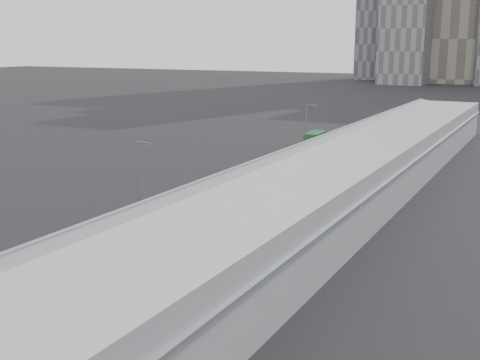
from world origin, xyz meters
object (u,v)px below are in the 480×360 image
Objects in this scene: bus_2 at (113,255)px; bus_3 at (182,219)px; bus_4 at (245,191)px; bus_6 at (331,155)px; street_lamp_near at (139,177)px; street_lamp_far at (307,124)px; shipping_container at (315,139)px; bus_7 at (359,140)px; suv at (358,132)px; bus_5 at (303,167)px.

bus_3 is (-0.59, 11.42, 0.07)m from bus_2.
bus_4 is (-0.45, 24.84, 0.17)m from bus_2.
street_lamp_near is (-6.89, -40.83, 3.60)m from bus_6.
street_lamp_far reaches higher than bus_4.
bus_6 is at bearing -63.93° from shipping_container.
bus_2 is 53.19m from bus_6.
bus_3 is at bearing -91.77° from bus_7.
shipping_container is at bearing -91.94° from suv.
street_lamp_near is (-6.64, -29.41, 3.60)m from bus_5.
bus_4 is 1.57× the size of street_lamp_near.
bus_4 is 14.33m from street_lamp_near.
bus_4 is at bearing -91.71° from bus_7.
bus_7 reaches higher than bus_6.
bus_7 is at bearing 1.13° from shipping_container.
bus_7 is (-0.30, 27.99, 0.10)m from bus_5.
bus_6 is at bearing 80.42° from street_lamp_near.
street_lamp_far reaches higher than bus_3.
bus_7 is at bearing -64.79° from suv.
street_lamp_near reaches higher than bus_6.
street_lamp_far reaches higher than bus_7.
bus_5 is at bearing -75.08° from suv.
bus_3 reaches higher than shipping_container.
street_lamp_far reaches higher than bus_6.
bus_7 is at bearing 88.39° from bus_5.
bus_4 reaches higher than bus_7.
bus_3 is 13.43m from bus_4.
shipping_container is at bearing 105.19° from bus_5.
bus_7 is 57.86m from street_lamp_near.
bus_3 is 2.20× the size of shipping_container.
bus_4 is 1.64× the size of street_lamp_far.
bus_4 is 62.02m from suv.
bus_3 is 0.96× the size of bus_7.
street_lamp_near reaches higher than bus_3.
bus_5 is (0.10, 41.77, 0.04)m from bus_2.
bus_2 is 86.83m from suv.
bus_5 is 27.99m from bus_7.
bus_4 is at bearing 89.48° from bus_2.
bus_6 is (0.35, 53.18, 0.05)m from bus_2.
shipping_container is (-8.05, 44.33, -0.41)m from bus_4.
bus_7 reaches higher than bus_2.
bus_2 is 0.97× the size of bus_5.
bus_6 is at bearing -89.48° from bus_7.
bus_6 is at bearing 88.07° from bus_2.
street_lamp_far is (-6.90, 37.09, 3.29)m from bus_4.
bus_3 is 75.39m from suv.
street_lamp_near is 1.49× the size of shipping_container.
bus_2 is at bearing -83.23° from street_lamp_far.
bus_6 reaches higher than suv.
suv is at bearing 89.19° from street_lamp_near.
bus_5 is at bearing 88.32° from bus_2.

